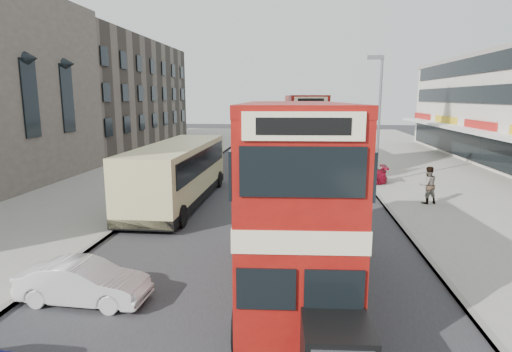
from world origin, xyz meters
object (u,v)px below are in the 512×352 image
at_px(car_right_a, 351,175).
at_px(car_right_c, 331,152).
at_px(bus_main, 293,198).
at_px(coach, 178,171).
at_px(pedestrian_near, 428,185).
at_px(cyclist, 340,164).
at_px(car_left_front, 84,282).
at_px(street_lamp, 378,110).
at_px(car_right_b, 337,165).
at_px(bus_second, 304,131).

height_order(car_right_a, car_right_c, car_right_c).
bearing_deg(car_right_a, bus_main, -12.62).
bearing_deg(coach, pedestrian_near, 3.02).
bearing_deg(coach, car_right_a, 31.53).
bearing_deg(cyclist, car_left_front, -108.64).
bearing_deg(cyclist, street_lamp, -65.75).
height_order(car_right_b, car_right_c, car_right_c).
relative_size(coach, cyclist, 5.91).
relative_size(car_right_a, car_right_b, 0.99).
bearing_deg(car_left_front, pedestrian_near, -43.40).
xyz_separation_m(coach, car_right_b, (9.21, 10.12, -1.11)).
height_order(car_right_c, cyclist, cyclist).
bearing_deg(bus_main, car_right_b, -101.61).
relative_size(car_left_front, cyclist, 1.89).
relative_size(bus_main, car_right_b, 2.12).
bearing_deg(car_left_front, car_right_a, -25.15).
bearing_deg(pedestrian_near, car_right_c, -93.95).
bearing_deg(bus_main, cyclist, -102.17).
distance_m(bus_second, pedestrian_near, 13.90).
relative_size(car_right_a, cyclist, 2.37).
height_order(bus_main, cyclist, bus_main).
bearing_deg(bus_second, car_left_front, 70.70).
distance_m(car_right_b, pedestrian_near, 10.24).
relative_size(bus_second, coach, 0.91).
height_order(coach, car_right_a, coach).
distance_m(bus_main, cyclist, 20.88).
relative_size(car_left_front, car_right_a, 0.80).
xyz_separation_m(bus_main, bus_second, (0.60, 22.77, 0.15)).
distance_m(street_lamp, coach, 13.10).
height_order(car_right_b, cyclist, cyclist).
height_order(car_right_c, pedestrian_near, pedestrian_near).
xyz_separation_m(car_left_front, cyclist, (8.98, 21.83, 0.04)).
xyz_separation_m(car_left_front, car_right_a, (9.25, 17.09, 0.06)).
bearing_deg(pedestrian_near, car_left_front, 27.13).
relative_size(car_right_c, cyclist, 2.06).
relative_size(bus_second, car_right_b, 2.24).
xyz_separation_m(bus_main, coach, (-6.19, 9.84, -1.03)).
bearing_deg(car_right_a, cyclist, -176.65).
bearing_deg(bus_main, car_right_c, -99.57).
distance_m(car_right_c, pedestrian_near, 17.29).
height_order(car_right_a, pedestrian_near, pedestrian_near).
bearing_deg(bus_second, cyclist, 135.41).
bearing_deg(bus_main, car_left_front, 10.09).
bearing_deg(car_right_b, cyclist, 155.92).
relative_size(car_right_a, pedestrian_near, 2.27).
xyz_separation_m(car_right_c, pedestrian_near, (3.67, -16.89, 0.47)).
distance_m(bus_second, cyclist, 4.21).
height_order(bus_second, car_right_b, bus_second).
bearing_deg(car_right_a, coach, -58.58).
relative_size(street_lamp, car_right_b, 1.80).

